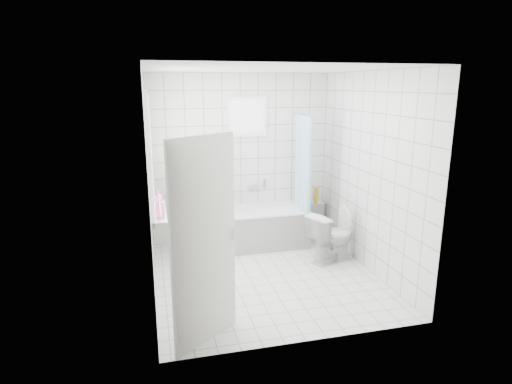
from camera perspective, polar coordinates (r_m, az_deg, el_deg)
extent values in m
plane|color=white|center=(5.67, 1.31, -11.16)|extent=(3.00, 3.00, 0.00)
plane|color=white|center=(5.14, 1.48, 16.09)|extent=(3.00, 3.00, 0.00)
cube|color=white|center=(6.68, -2.04, 4.43)|extent=(2.80, 0.02, 2.60)
cube|color=white|center=(3.87, 7.30, -2.83)|extent=(2.80, 0.02, 2.60)
cube|color=white|center=(5.07, -14.05, 0.90)|extent=(0.02, 3.00, 2.60)
cube|color=white|center=(5.78, 14.91, 2.43)|extent=(0.02, 3.00, 2.60)
cube|color=white|center=(5.31, -13.78, 4.80)|extent=(0.01, 0.90, 1.40)
cube|color=white|center=(6.58, -1.14, 9.99)|extent=(0.50, 0.01, 0.50)
cube|color=white|center=(5.47, -12.86, -2.84)|extent=(0.18, 1.02, 0.08)
cube|color=silver|center=(4.00, -6.91, -6.83)|extent=(0.66, 0.52, 2.00)
cube|color=white|center=(6.60, -0.53, -4.88)|extent=(1.64, 0.75, 0.55)
cube|color=white|center=(6.51, -0.54, -2.46)|extent=(1.66, 0.77, 0.03)
cube|color=white|center=(6.27, -8.41, -1.51)|extent=(0.15, 0.85, 1.50)
cube|color=white|center=(7.14, 7.23, -3.53)|extent=(0.40, 0.24, 0.55)
imported|color=silver|center=(6.10, 10.07, -5.93)|extent=(0.79, 0.62, 0.71)
cylinder|color=silver|center=(6.46, 6.26, 10.27)|extent=(0.02, 0.80, 0.02)
cube|color=silver|center=(6.78, -0.38, 0.69)|extent=(0.18, 0.06, 0.06)
imported|color=#F15DB4|center=(5.11, -12.75, -1.99)|extent=(0.11, 0.11, 0.27)
imported|color=silver|center=(5.44, -12.82, -1.55)|extent=(0.19, 0.19, 0.17)
imported|color=#BF5FA6|center=(5.76, -12.92, -0.66)|extent=(0.11, 0.11, 0.18)
imported|color=#31D0E0|center=(5.27, -12.78, -1.95)|extent=(0.12, 0.12, 0.19)
cylinder|color=red|center=(7.01, 6.78, -0.52)|extent=(0.06, 0.06, 0.23)
cylinder|color=gold|center=(6.97, 8.04, -0.47)|extent=(0.06, 0.06, 0.27)
cylinder|color=#1AA01D|center=(6.92, 7.06, -0.74)|extent=(0.06, 0.06, 0.23)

